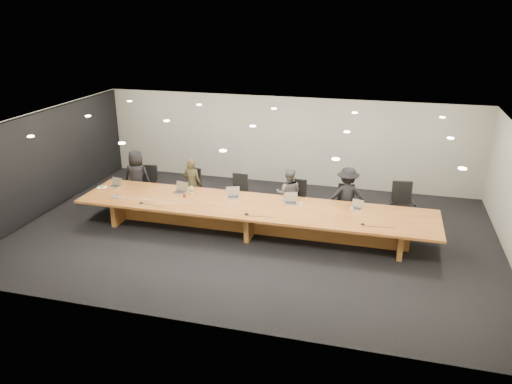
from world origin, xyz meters
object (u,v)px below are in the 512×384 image
chair_left (190,187)px  chair_mid_left (238,193)px  laptop_c (233,193)px  paper_cup_far (352,209)px  chair_right (345,204)px  person_b (192,183)px  laptop_a (114,183)px  chair_far_left (149,184)px  mic_left (141,203)px  person_c (289,194)px  amber_mug (184,196)px  av_box (116,197)px  person_a (137,177)px  mic_center (247,214)px  chair_mid_right (296,200)px  mic_right (363,224)px  conference_table (253,214)px  person_d (347,196)px  laptop_b (179,188)px  paper_cup_near (301,204)px  laptop_d (291,199)px  laptop_e (356,205)px  water_bottle (192,191)px

chair_left → chair_mid_left: bearing=18.7°
laptop_c → paper_cup_far: (3.06, -0.10, -0.09)m
chair_right → person_b: 4.30m
laptop_a → person_b: bearing=34.8°
chair_far_left → mic_left: size_ratio=8.91×
person_c → chair_far_left: bearing=-6.1°
person_c → person_b: bearing=-5.1°
amber_mug → av_box: bearing=-165.0°
person_a → mic_left: person_a is taller
mic_center → chair_mid_right: bearing=63.6°
chair_mid_right → amber_mug: size_ratio=11.99×
chair_right → chair_mid_right: bearing=-177.6°
chair_mid_left → av_box: bearing=-146.7°
laptop_a → mic_center: (4.05, -0.93, -0.10)m
person_b → mic_right: bearing=162.9°
conference_table → chair_right: chair_right is taller
person_d → paper_cup_far: bearing=90.3°
mic_center → laptop_c: bearing=123.5°
laptop_b → amber_mug: (0.26, -0.28, -0.10)m
mic_right → chair_right: bearing=107.5°
person_d → laptop_a: (-6.26, -0.86, 0.09)m
conference_table → person_d: person_d is taller
conference_table → laptop_a: laptop_a is taller
person_b → laptop_b: (-0.01, -0.86, 0.17)m
chair_right → person_a: person_a is taller
chair_mid_left → person_c: bearing=-3.6°
person_c → mic_right: (2.06, -1.63, 0.06)m
mic_right → mic_center: bearing=-177.4°
laptop_b → paper_cup_near: bearing=12.0°
mic_right → chair_left: bearing=160.4°
av_box → mic_right: size_ratio=2.11×
laptop_d → mic_left: (-3.66, -0.95, -0.12)m
person_b → laptop_d: 3.13m
laptop_a → amber_mug: (2.18, -0.26, -0.07)m
chair_far_left → laptop_d: bearing=-24.2°
laptop_a → chair_far_left: bearing=71.6°
laptop_e → person_a: bearing=-169.9°
laptop_b → person_c: bearing=29.3°
chair_right → person_a: 5.97m
water_bottle → chair_right: bearing=13.9°
chair_mid_right → person_b: (-3.00, 0.03, 0.19)m
person_c → water_bottle: person_c is taller
chair_mid_right → mic_right: bearing=-39.4°
laptop_a → laptop_b: (1.92, 0.02, 0.02)m
laptop_c → laptop_d: (1.53, -0.02, 0.00)m
chair_mid_left → person_a: person_a is taller
mic_center → mic_left: bearing=-179.9°
chair_right → av_box: size_ratio=4.54×
person_d → laptop_b: 4.43m
amber_mug → mic_right: bearing=-6.7°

